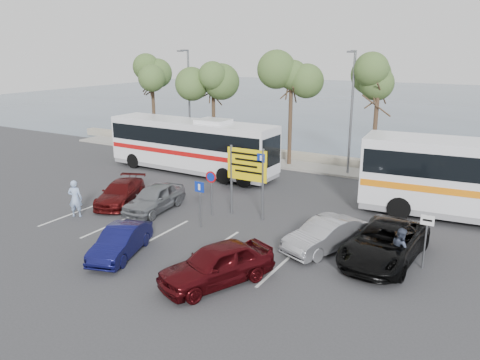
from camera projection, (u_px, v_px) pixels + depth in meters
The scene contains 24 objects.
ground at pixel (194, 233), 21.71m from camera, with size 120.00×120.00×0.00m, color #333335.
kerb_strip at pixel (308, 167), 33.35m from camera, with size 44.00×2.40×0.15m, color gray.
seawall at pixel (318, 159), 34.96m from camera, with size 48.00×0.80×0.60m, color gray.
sea at pixel (421, 104), 71.71m from camera, with size 140.00×140.00×0.00m, color #394A5B.
tree_far_left at pixel (152, 72), 38.38m from camera, with size 3.20×3.20×7.60m.
tree_left at pixel (213, 79), 35.58m from camera, with size 3.20×3.20×7.20m.
tree_mid at pixel (292, 72), 32.28m from camera, with size 3.20×3.20×8.00m.
tree_right at pixel (379, 83), 29.53m from camera, with size 3.20×3.20×7.40m.
street_lamp_left at pixel (188, 97), 36.53m from camera, with size 0.45×1.15×8.01m.
street_lamp_right at pixel (351, 107), 30.28m from camera, with size 0.45×1.15×8.01m.
direction_sign at pixel (247, 170), 23.23m from camera, with size 2.20×0.12×3.60m.
sign_no_stop at pixel (211, 186), 23.55m from camera, with size 0.60×0.08×2.35m.
sign_parking at pixel (200, 198), 22.06m from camera, with size 0.50×0.07×2.25m.
sign_taxi at pixel (426, 234), 17.85m from camera, with size 0.50×0.07×2.20m.
lane_markings at pixel (161, 235), 21.42m from camera, with size 12.02×4.20×0.01m, color silver, non-canonical shape.
coach_bus_left at pixel (192, 147), 31.78m from camera, with size 12.32×2.95×3.82m.
car_silver_a at pixel (154, 198), 24.50m from camera, with size 1.65×4.11×1.40m, color gray.
car_blue at pixel (121, 242), 19.20m from camera, with size 1.30×3.72×1.23m, color #0E1045.
car_maroon at pixel (121, 193), 25.67m from camera, with size 1.72×4.24×1.23m, color #4A0C0C.
car_red at pixel (217, 264), 16.90m from camera, with size 1.77×4.40×1.50m, color #44090D.
suv_black at pixel (385, 243), 18.76m from camera, with size 2.48×5.38×1.50m, color black.
car_silver_b at pixel (325, 235), 19.73m from camera, with size 1.43×4.09×1.35m, color gray.
pedestrian_near at pixel (75, 199), 23.57m from camera, with size 0.70×0.46×1.92m, color #95AFD8.
pedestrian_far at pixel (401, 249), 17.98m from camera, with size 0.81×0.63×1.68m, color #363D51.
Camera 1 is at (11.94, -16.45, 8.29)m, focal length 35.00 mm.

